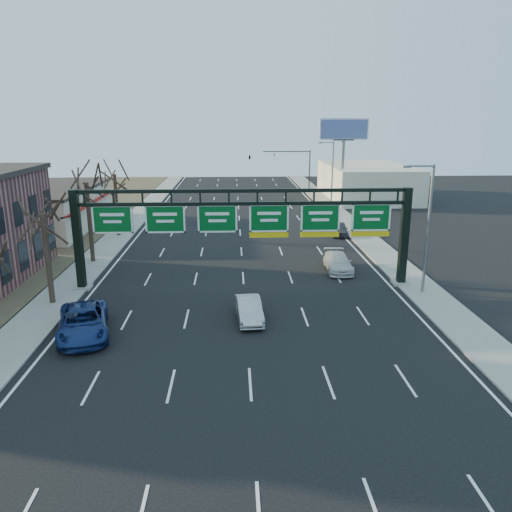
{
  "coord_description": "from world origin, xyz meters",
  "views": [
    {
      "loc": [
        -0.67,
        -26.77,
        11.91
      ],
      "look_at": [
        0.76,
        4.77,
        3.2
      ],
      "focal_mm": 35.0,
      "sensor_mm": 36.0,
      "label": 1
    }
  ],
  "objects_px": {
    "car_blue_suv": "(83,322)",
    "car_silver_sedan": "(249,309)",
    "sign_gantry": "(246,225)",
    "car_white_wagon": "(338,262)"
  },
  "relations": [
    {
      "from": "car_silver_sedan",
      "to": "car_white_wagon",
      "type": "xyz_separation_m",
      "value": [
        7.52,
        9.94,
        0.02
      ]
    },
    {
      "from": "car_blue_suv",
      "to": "sign_gantry",
      "type": "bearing_deg",
      "value": 26.78
    },
    {
      "from": "sign_gantry",
      "to": "car_blue_suv",
      "type": "distance_m",
      "value": 13.05
    },
    {
      "from": "car_blue_suv",
      "to": "car_silver_sedan",
      "type": "height_order",
      "value": "car_blue_suv"
    },
    {
      "from": "car_blue_suv",
      "to": "car_silver_sedan",
      "type": "xyz_separation_m",
      "value": [
        9.46,
        1.84,
        -0.13
      ]
    },
    {
      "from": "car_blue_suv",
      "to": "car_white_wagon",
      "type": "height_order",
      "value": "car_blue_suv"
    },
    {
      "from": "sign_gantry",
      "to": "car_blue_suv",
      "type": "relative_size",
      "value": 4.23
    },
    {
      "from": "car_white_wagon",
      "to": "car_silver_sedan",
      "type": "bearing_deg",
      "value": -125.22
    },
    {
      "from": "sign_gantry",
      "to": "car_silver_sedan",
      "type": "height_order",
      "value": "sign_gantry"
    },
    {
      "from": "sign_gantry",
      "to": "car_white_wagon",
      "type": "relative_size",
      "value": 5.11
    }
  ]
}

